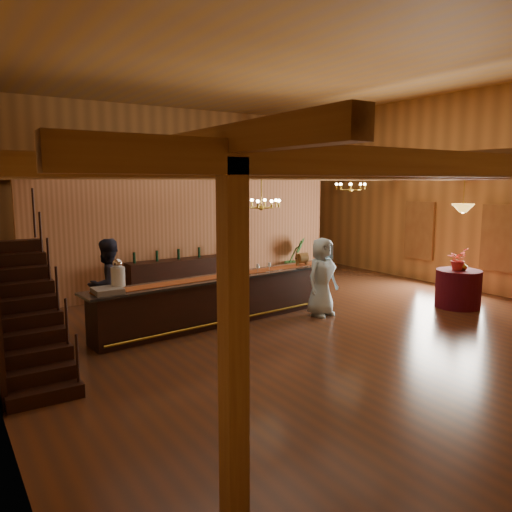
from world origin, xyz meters
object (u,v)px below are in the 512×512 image
beverage_dispenser (118,275)px  raffle_drum (302,258)px  tasting_bar (224,299)px  bartender (234,278)px  floor_plant (295,259)px  staff_second (108,285)px  pendant_lamp (463,208)px  guest (322,277)px  round_table (458,289)px  chandelier_left (261,203)px  chandelier_right (351,186)px  backbar_shelf (189,276)px

beverage_dispenser → raffle_drum: size_ratio=1.76×
tasting_bar → bartender: size_ratio=3.92×
bartender → floor_plant: bartender is taller
beverage_dispenser → floor_plant: beverage_dispenser is taller
bartender → staff_second: size_ratio=0.83×
staff_second → floor_plant: size_ratio=1.41×
raffle_drum → pendant_lamp: pendant_lamp is taller
tasting_bar → pendant_lamp: pendant_lamp is taller
floor_plant → guest: bearing=-119.3°
tasting_bar → raffle_drum: bearing=-1.2°
round_table → staff_second: staff_second is taller
tasting_bar → floor_plant: 5.10m
floor_plant → chandelier_left: bearing=-136.7°
chandelier_right → guest: 3.57m
round_table → tasting_bar: bearing=160.3°
beverage_dispenser → pendant_lamp: 8.02m
beverage_dispenser → raffle_drum: beverage_dispenser is taller
pendant_lamp → floor_plant: size_ratio=0.67×
pendant_lamp → guest: size_ratio=0.51×
round_table → chandelier_left: size_ratio=1.32×
chandelier_right → staff_second: 7.09m
tasting_bar → guest: size_ratio=3.44×
raffle_drum → chandelier_left: size_ratio=0.42×
backbar_shelf → chandelier_right: chandelier_right is taller
beverage_dispenser → chandelier_left: bearing=-1.5°
beverage_dispenser → floor_plant: 7.25m
round_table → chandelier_right: bearing=106.2°
bartender → raffle_drum: bearing=142.4°
backbar_shelf → staff_second: staff_second is taller
round_table → guest: (-3.27, 1.22, 0.43)m
round_table → staff_second: (-7.66, 2.74, 0.48)m
beverage_dispenser → backbar_shelf: size_ratio=0.17×
backbar_shelf → chandelier_left: size_ratio=4.31×
tasting_bar → bartender: bartender is taller
tasting_bar → raffle_drum: (2.28, 0.18, 0.68)m
backbar_shelf → guest: bearing=-68.6°
chandelier_left → floor_plant: 5.03m
raffle_drum → chandelier_right: chandelier_right is taller
chandelier_right → pendant_lamp: (0.85, -2.92, -0.50)m
pendant_lamp → bartender: bearing=150.6°
round_table → chandelier_left: chandelier_left is taller
backbar_shelf → chandelier_right: bearing=-27.9°
beverage_dispenser → chandelier_right: (6.90, 1.17, 1.60)m
backbar_shelf → pendant_lamp: pendant_lamp is taller
staff_second → backbar_shelf: bearing=-167.9°
beverage_dispenser → chandelier_left: size_ratio=0.75×
backbar_shelf → round_table: (4.80, -4.92, -0.03)m
raffle_drum → chandelier_left: 2.07m
bartender → floor_plant: (3.48, 2.20, -0.11)m
chandelier_right → raffle_drum: bearing=-160.8°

